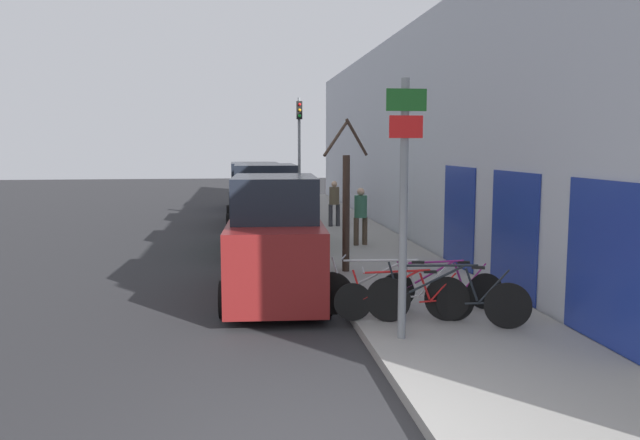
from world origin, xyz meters
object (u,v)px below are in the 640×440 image
bicycle_3 (441,288)px  traffic_light (299,143)px  bicycle_2 (388,292)px  parked_car_3 (253,188)px  parked_car_2 (255,197)px  street_tree (347,202)px  signpost (404,200)px  pedestrian_far (334,200)px  bicycle_1 (404,298)px  parked_car_1 (265,212)px  bicycle_0 (447,299)px  parked_car_0 (275,242)px  pedestrian_near (361,212)px

bicycle_3 → traffic_light: size_ratio=0.47×
bicycle_2 → parked_car_3: parked_car_3 is taller
traffic_light → parked_car_2: bearing=162.7°
street_tree → traffic_light: bearing=90.8°
bicycle_3 → signpost: bearing=152.5°
parked_car_3 → traffic_light: size_ratio=0.93×
pedestrian_far → bicycle_1: bearing=75.7°
bicycle_3 → street_tree: bearing=25.5°
parked_car_1 → parked_car_3: bearing=90.8°
bicycle_2 → street_tree: 3.99m
bicycle_3 → parked_car_1: bearing=28.4°
parked_car_2 → bicycle_0: bearing=-80.2°
bicycle_1 → parked_car_1: 8.22m
parked_car_1 → street_tree: 4.31m
bicycle_3 → parked_car_3: bearing=16.5°
bicycle_0 → parked_car_3: size_ratio=0.58×
signpost → bicycle_2: 1.93m
bicycle_0 → parked_car_3: parked_car_3 is taller
parked_car_0 → pedestrian_far: bearing=77.5°
parked_car_3 → pedestrian_far: bearing=-71.2°
bicycle_3 → pedestrian_far: 11.18m
parked_car_0 → parked_car_1: parked_car_1 is taller
traffic_light → bicycle_3: bearing=-84.6°
parked_car_2 → parked_car_3: parked_car_2 is taller
pedestrian_near → traffic_light: 5.99m
bicycle_0 → bicycle_2: 0.96m
parked_car_3 → pedestrian_near: 12.40m
signpost → street_tree: (0.05, 4.92, -0.47)m
bicycle_1 → pedestrian_far: (0.72, 11.81, 0.54)m
signpost → bicycle_2: size_ratio=1.52×
parked_car_2 → parked_car_3: bearing=88.6°
parked_car_0 → bicycle_0: bearing=-44.7°
bicycle_0 → parked_car_1: parked_car_1 is taller
bicycle_2 → parked_car_0: parked_car_0 is taller
parked_car_0 → bicycle_1: bearing=-48.7°
parked_car_2 → pedestrian_far: size_ratio=3.06×
parked_car_1 → pedestrian_near: parked_car_1 is taller
parked_car_0 → pedestrian_near: 5.87m
bicycle_1 → parked_car_1: (-1.85, 7.99, 0.58)m
parked_car_0 → parked_car_2: (-0.06, 11.24, -0.04)m
parked_car_1 → street_tree: bearing=-67.1°
bicycle_0 → bicycle_3: bicycle_0 is taller
bicycle_1 → parked_car_0: (-1.91, 2.43, 0.57)m
signpost → pedestrian_far: signpost is taller
bicycle_3 → parked_car_2: size_ratio=0.44×
pedestrian_far → traffic_light: 2.63m
signpost → parked_car_2: 14.68m
bicycle_0 → parked_car_0: size_ratio=0.51×
bicycle_2 → parked_car_0: bearing=56.6°
signpost → pedestrian_far: 12.77m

